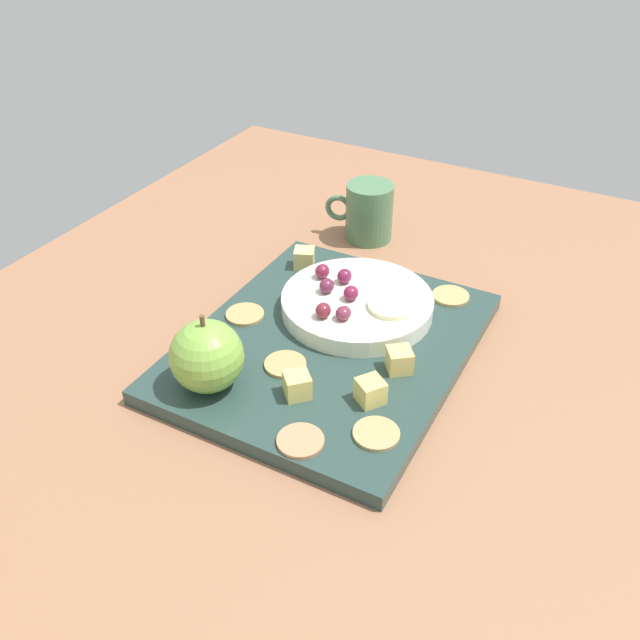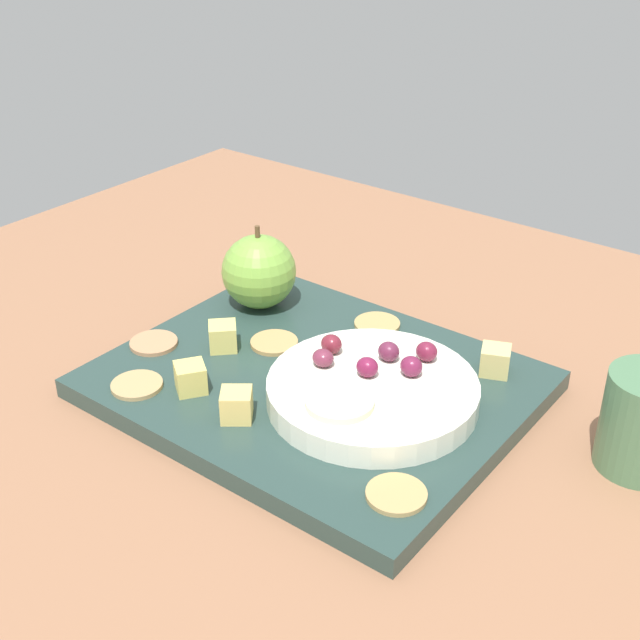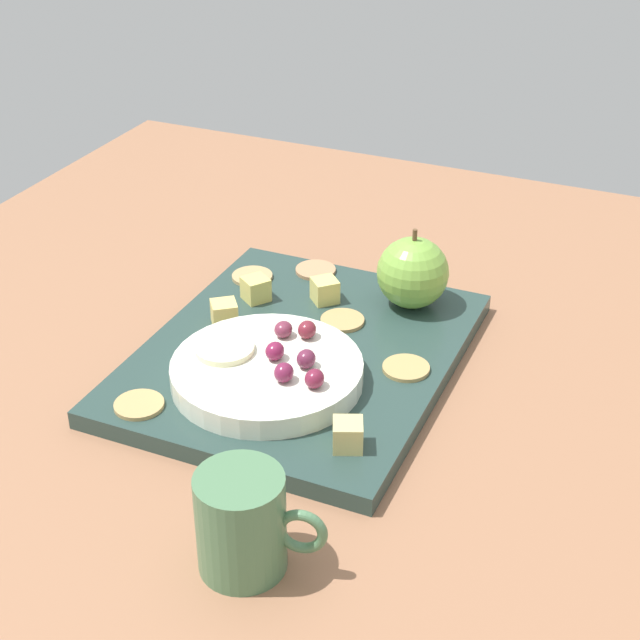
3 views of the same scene
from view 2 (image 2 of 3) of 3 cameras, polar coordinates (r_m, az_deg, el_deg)
The scene contains 21 objects.
table at distance 76.80cm, azimuth -1.11°, elevation -7.35°, with size 115.46×101.93×4.15cm, color #936447.
platter at distance 77.34cm, azimuth -0.35°, elevation -4.34°, with size 36.39×29.59×1.84cm, color #283F3A.
serving_dish at distance 72.84cm, azimuth 3.55°, elevation -4.86°, with size 18.22×18.22×2.15cm, color white.
apple_whole at distance 87.15cm, azimuth -4.14°, elevation 3.28°, with size 7.70×7.70×7.70cm, color #7AAE42.
apple_stem at distance 85.31cm, azimuth -4.25°, elevation 5.97°, with size 0.50×0.50×1.20cm, color brown.
cheese_cube_0 at distance 80.83cm, azimuth -6.57°, elevation -1.11°, with size 2.57×2.57×2.57cm, color #E5D36E.
cheese_cube_1 at distance 75.04cm, azimuth -8.72°, elevation -3.87°, with size 2.57×2.57×2.57cm, color #E3D169.
cheese_cube_2 at distance 78.25cm, azimuth 11.73°, elevation -2.68°, with size 2.57×2.57×2.57cm, color #E0C978.
cheese_cube_3 at distance 71.08cm, azimuth -5.65°, elevation -5.72°, with size 2.57×2.57×2.57cm, color #F1CF6E.
cracker_0 at distance 63.82cm, azimuth 5.17°, elevation -11.62°, with size 4.60×4.60×0.40cm, color tan.
cracker_1 at distance 84.79cm, azimuth 3.87°, elevation -0.27°, with size 4.60×4.60×0.40cm, color tan.
cracker_2 at distance 81.56cm, azimuth -3.11°, elevation -1.53°, with size 4.60×4.60×0.40cm, color tan.
cracker_3 at distance 82.95cm, azimuth -11.15°, elevation -1.53°, with size 4.60×4.60×0.40cm, color tan.
cracker_4 at distance 76.91cm, azimuth -12.24°, elevation -4.31°, with size 4.60×4.60×0.40cm, color tan.
grape_0 at distance 72.84cm, azimuth 6.18°, elevation -3.13°, with size 1.97×1.77×1.82cm, color maroon.
grape_1 at distance 75.73cm, azimuth 0.68°, elevation -1.60°, with size 1.97×1.77×1.78cm, color maroon.
grape_2 at distance 72.50cm, azimuth 3.20°, elevation -3.19°, with size 1.97×1.77×1.76cm, color maroon.
grape_3 at distance 73.81cm, azimuth 0.20°, elevation -2.58°, with size 1.97×1.77×1.58cm, color brown.
grape_4 at distance 74.80cm, azimuth 4.65°, elevation -2.13°, with size 1.97×1.77×1.78cm, color #64233E.
grape_5 at distance 75.13cm, azimuth 7.20°, elevation -2.12°, with size 1.97×1.77×1.78cm, color maroon.
apple_slice_0 at distance 69.05cm, azimuth 1.33°, elevation -5.55°, with size 5.71×5.71×0.60cm, color #F0E9B2.
Camera 2 is at (-38.71, 48.11, 47.73)cm, focal length 47.47 mm.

